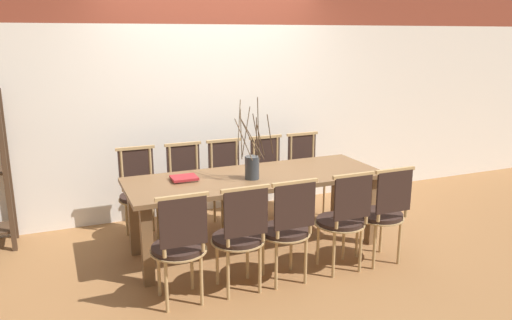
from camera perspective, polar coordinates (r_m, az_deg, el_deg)
ground_plane at (r=4.86m, az=0.00°, el=-10.02°), size 16.00×16.00×0.00m
wall_rear at (r=5.62m, az=-5.00°, el=10.12°), size 12.00×0.06×3.20m
dining_table at (r=4.64m, az=0.00°, el=-2.96°), size 2.38×0.85×0.72m
chair_near_leftend at (r=3.78m, az=-8.69°, el=-9.40°), size 0.43×0.43×0.91m
chair_near_left at (r=3.91m, az=-1.83°, el=-8.42°), size 0.43×0.43×0.91m
chair_near_center at (r=4.06m, az=3.57°, el=-7.56°), size 0.43×0.43×0.91m
chair_near_right at (r=4.30m, az=9.95°, el=-6.46°), size 0.43×0.43×0.91m
chair_near_rightend at (r=4.53m, az=14.34°, el=-5.65°), size 0.43×0.43×0.91m
chair_far_leftend at (r=5.09m, az=-13.16°, el=-3.35°), size 0.43×0.43×0.91m
chair_far_left at (r=5.19m, az=-7.87°, el=-2.78°), size 0.43×0.43×0.91m
chair_far_center at (r=5.31m, az=-3.20°, el=-2.25°), size 0.43×0.43×0.91m
chair_far_right at (r=5.49m, az=1.59°, el=-1.70°), size 0.43×0.43×0.91m
chair_far_rightend at (r=5.68m, az=5.81°, el=-1.21°), size 0.43×0.43×0.91m
vase_centerpiece at (r=4.48m, az=-0.45°, el=-0.57°), size 0.39×0.39×0.75m
book_stack at (r=4.51m, az=-8.22°, el=-2.08°), size 0.23×0.21×0.04m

